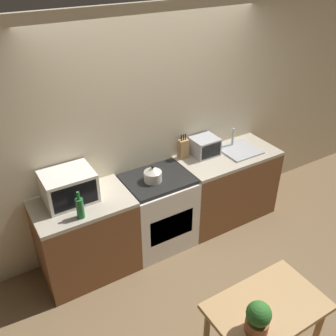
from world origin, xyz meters
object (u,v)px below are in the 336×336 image
object	(u,v)px
microwave	(69,187)
dining_table	(266,315)
kettle	(153,174)
toaster_oven	(205,146)
bottle	(80,208)
stove_range	(158,211)

from	to	relation	value
microwave	dining_table	xyz separation A→B (m)	(0.88, -1.84, -0.43)
kettle	toaster_oven	distance (m)	0.82
kettle	bottle	world-z (taller)	bottle
dining_table	toaster_oven	bearing A→B (deg)	67.83
microwave	toaster_oven	distance (m)	1.66
microwave	bottle	xyz separation A→B (m)	(-0.01, -0.31, -0.04)
kettle	stove_range	bearing A→B (deg)	21.19
stove_range	toaster_oven	bearing A→B (deg)	11.96
kettle	dining_table	world-z (taller)	kettle
stove_range	microwave	xyz separation A→B (m)	(-0.92, 0.10, 0.61)
kettle	microwave	distance (m)	0.87
kettle	bottle	xyz separation A→B (m)	(-0.86, -0.19, 0.03)
bottle	stove_range	bearing A→B (deg)	13.02
kettle	dining_table	bearing A→B (deg)	-89.07
microwave	kettle	bearing A→B (deg)	-8.13
stove_range	bottle	bearing A→B (deg)	-166.98
stove_range	kettle	size ratio (longest dim) A/B	4.73
bottle	dining_table	distance (m)	1.81
bottle	kettle	bearing A→B (deg)	12.35
bottle	dining_table	world-z (taller)	bottle
bottle	toaster_oven	size ratio (longest dim) A/B	0.93
microwave	bottle	size ratio (longest dim) A/B	1.73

